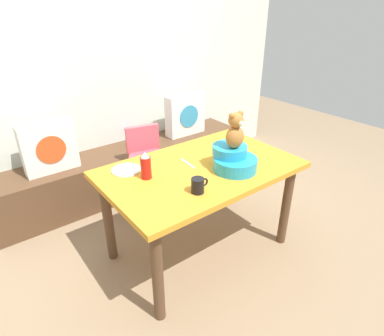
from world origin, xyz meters
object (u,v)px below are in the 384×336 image
(dining_table, at_px, (200,180))
(pillow_floral_right, at_px, (185,115))
(ketchup_bottle, at_px, (146,166))
(infant_seat_teal, at_px, (233,159))
(teddy_bear, at_px, (235,131))
(highchair, at_px, (148,159))
(book_stack, at_px, (139,142))
(dinner_plate_near, at_px, (126,170))
(pillow_floral_left, at_px, (49,147))
(coffee_mug, at_px, (198,185))

(dining_table, bearing_deg, pillow_floral_right, 58.12)
(pillow_floral_right, relative_size, ketchup_bottle, 2.38)
(infant_seat_teal, relative_size, teddy_bear, 1.32)
(highchair, bearing_deg, book_stack, 70.73)
(dining_table, relative_size, dinner_plate_near, 6.83)
(pillow_floral_left, bearing_deg, coffee_mug, -70.90)
(infant_seat_teal, bearing_deg, ketchup_bottle, 155.06)
(highchair, bearing_deg, teddy_bear, -79.68)
(pillow_floral_right, height_order, highchair, pillow_floral_right)
(coffee_mug, height_order, dinner_plate_near, coffee_mug)
(pillow_floral_left, xyz_separation_m, book_stack, (0.86, 0.02, -0.18))
(pillow_floral_left, xyz_separation_m, teddy_bear, (0.87, -1.32, 0.34))
(book_stack, xyz_separation_m, infant_seat_teal, (0.01, -1.34, 0.32))
(book_stack, xyz_separation_m, coffee_mug, (-0.37, -1.43, 0.29))
(highchair, bearing_deg, coffee_mug, -102.49)
(pillow_floral_left, relative_size, infant_seat_teal, 1.33)
(pillow_floral_right, height_order, dining_table, pillow_floral_right)
(dining_table, relative_size, teddy_bear, 5.46)
(dinner_plate_near, bearing_deg, coffee_mug, -67.26)
(book_stack, relative_size, coffee_mug, 1.67)
(highchair, distance_m, infant_seat_teal, 0.96)
(pillow_floral_right, relative_size, teddy_bear, 1.76)
(pillow_floral_left, height_order, infant_seat_teal, same)
(pillow_floral_left, relative_size, highchair, 0.56)
(dinner_plate_near, bearing_deg, ketchup_bottle, -70.63)
(infant_seat_teal, relative_size, coffee_mug, 2.75)
(highchair, height_order, teddy_bear, teddy_bear)
(pillow_floral_left, xyz_separation_m, pillow_floral_right, (1.43, 0.00, 0.00))
(pillow_floral_right, distance_m, dinner_plate_near, 1.47)
(pillow_floral_left, bearing_deg, book_stack, 1.39)
(dining_table, distance_m, teddy_bear, 0.44)
(highchair, relative_size, dinner_plate_near, 3.95)
(pillow_floral_right, relative_size, dining_table, 0.32)
(highchair, xyz_separation_m, teddy_bear, (0.16, -0.90, 0.50))
(dining_table, relative_size, highchair, 1.73)
(teddy_bear, bearing_deg, infant_seat_teal, 90.00)
(infant_seat_teal, xyz_separation_m, dinner_plate_near, (-0.60, 0.42, -0.07))
(highchair, distance_m, dinner_plate_near, 0.68)
(pillow_floral_right, bearing_deg, infant_seat_teal, -113.10)
(dining_table, bearing_deg, coffee_mug, -131.74)
(coffee_mug, bearing_deg, infant_seat_teal, 13.88)
(infant_seat_teal, height_order, ketchup_bottle, ketchup_bottle)
(highchair, bearing_deg, infant_seat_teal, -79.67)
(teddy_bear, height_order, dinner_plate_near, teddy_bear)
(infant_seat_teal, distance_m, ketchup_bottle, 0.60)
(pillow_floral_right, distance_m, book_stack, 0.60)
(highchair, bearing_deg, dining_table, -89.66)
(ketchup_bottle, bearing_deg, pillow_floral_left, 107.31)
(dining_table, distance_m, ketchup_bottle, 0.44)
(pillow_floral_left, height_order, ketchup_bottle, ketchup_bottle)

